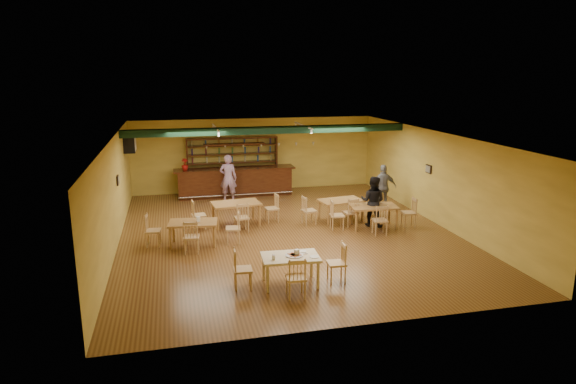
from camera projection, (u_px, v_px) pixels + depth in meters
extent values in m
plane|color=brown|center=(287.00, 233.00, 15.50)|extent=(12.00, 12.00, 0.00)
cube|color=black|center=(269.00, 130.00, 17.48)|extent=(10.00, 0.30, 0.25)
cube|color=white|center=(216.00, 128.00, 17.63)|extent=(0.05, 2.50, 0.05)
cube|color=white|center=(303.00, 125.00, 18.34)|extent=(0.05, 2.50, 0.05)
cube|color=white|center=(130.00, 144.00, 17.86)|extent=(0.34, 0.70, 0.48)
cube|color=black|center=(118.00, 180.00, 14.95)|extent=(0.04, 0.34, 0.28)
cube|color=black|center=(429.00, 169.00, 16.68)|extent=(0.04, 0.34, 0.28)
cube|color=#38140B|center=(235.00, 182.00, 20.03)|extent=(4.78, 0.85, 1.13)
cube|color=#38140B|center=(233.00, 165.00, 20.50)|extent=(3.70, 0.40, 2.28)
imported|color=red|center=(185.00, 164.00, 19.42)|extent=(0.33, 0.33, 0.46)
cube|color=#A37639|center=(236.00, 214.00, 16.18)|extent=(1.61, 1.07, 0.76)
cube|color=#A37639|center=(341.00, 210.00, 16.73)|extent=(1.52, 1.05, 0.71)
cube|color=#A37639|center=(194.00, 233.00, 14.37)|extent=(1.46, 0.99, 0.69)
cube|color=#A37639|center=(373.00, 217.00, 15.93)|extent=(1.54, 1.02, 0.73)
cube|color=#C5B384|center=(290.00, 270.00, 11.65)|extent=(1.37, 0.92, 0.71)
cylinder|color=silver|center=(294.00, 255.00, 11.59)|extent=(0.45, 0.45, 0.01)
cylinder|color=#EAE5C6|center=(274.00, 257.00, 11.33)|extent=(0.08, 0.08, 0.11)
cube|color=white|center=(302.00, 251.00, 11.82)|extent=(0.23, 0.20, 0.03)
cube|color=silver|center=(300.00, 254.00, 11.66)|extent=(0.33, 0.12, 0.00)
cylinder|color=white|center=(314.00, 257.00, 11.50)|extent=(0.23, 0.23, 0.01)
imported|color=#9650AE|center=(228.00, 178.00, 19.09)|extent=(0.75, 0.59, 1.82)
imported|color=black|center=(373.00, 201.00, 16.04)|extent=(1.00, 0.96, 1.63)
imported|color=slate|center=(383.00, 187.00, 17.98)|extent=(1.00, 0.52, 1.63)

